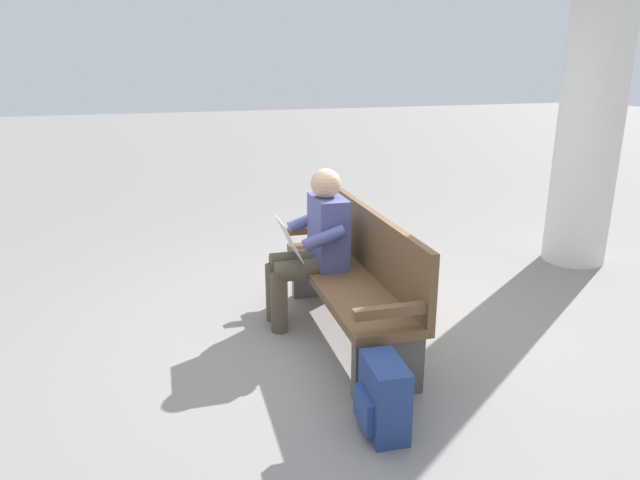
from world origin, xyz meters
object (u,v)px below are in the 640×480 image
at_px(person_seated, 314,243).
at_px(bench_near, 357,276).
at_px(support_pillar, 597,73).
at_px(backpack, 383,398).

bearing_deg(person_seated, bench_near, -143.13).
distance_m(bench_near, support_pillar, 3.13).
bearing_deg(bench_near, support_pillar, -69.03).
bearing_deg(backpack, bench_near, -14.10).
height_order(person_seated, backpack, person_seated).
xyz_separation_m(person_seated, backpack, (-1.43, 0.06, -0.43)).
xyz_separation_m(bench_near, backpack, (-1.11, 0.28, -0.26)).
distance_m(backpack, support_pillar, 3.92).
bearing_deg(backpack, support_pillar, -55.96).
distance_m(bench_near, person_seated, 0.42).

